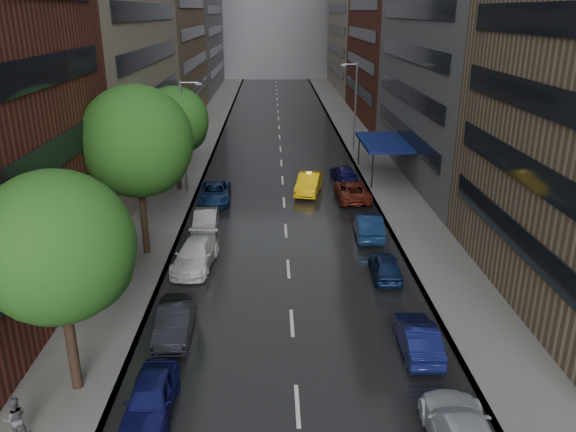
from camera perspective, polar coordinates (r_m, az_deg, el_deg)
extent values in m
cube|color=black|center=(64.98, -0.83, 7.65)|extent=(14.00, 140.00, 0.01)
cube|color=gray|center=(65.47, -8.80, 7.58)|extent=(4.00, 140.00, 0.15)
cube|color=gray|center=(65.70, 7.12, 7.70)|extent=(4.00, 140.00, 0.15)
cube|color=#937A5B|center=(78.78, -12.54, 17.47)|extent=(8.00, 28.00, 22.00)
cube|color=slate|center=(51.95, 16.92, 17.05)|extent=(8.00, 28.00, 24.00)
cube|color=gray|center=(108.60, 7.22, 19.97)|extent=(8.00, 32.00, 28.00)
cube|color=slate|center=(131.45, -1.32, 20.99)|extent=(40.00, 14.00, 32.00)
cylinder|color=#382619|center=(23.29, -21.25, -11.30)|extent=(0.40, 0.40, 4.91)
sphere|color=#1E5116|center=(21.69, -22.46, -2.92)|extent=(5.61, 5.61, 5.61)
cylinder|color=#382619|center=(34.54, -14.49, 0.48)|extent=(0.40, 0.40, 5.64)
sphere|color=#1E5116|center=(33.40, -15.12, 7.33)|extent=(6.45, 6.45, 6.45)
cylinder|color=#382619|center=(46.83, -11.13, 5.28)|extent=(0.40, 0.40, 4.71)
sphere|color=#1E5116|center=(46.08, -11.43, 9.53)|extent=(5.38, 5.38, 5.38)
imported|color=yellow|center=(45.91, 2.13, 3.35)|extent=(2.67, 5.14, 1.61)
imported|color=#111452|center=(22.19, -13.76, -17.53)|extent=(1.70, 4.22, 1.44)
imported|color=black|center=(26.63, -11.42, -10.39)|extent=(1.61, 4.39, 1.44)
imported|color=white|center=(33.08, -9.40, -3.90)|extent=(2.59, 5.30, 1.49)
imported|color=gray|center=(38.19, -8.35, -0.54)|extent=(1.60, 4.38, 1.43)
imported|color=navy|center=(44.11, -7.46, 2.36)|extent=(2.59, 5.27, 1.44)
imported|color=#0F1448|center=(25.60, 13.05, -11.93)|extent=(1.58, 4.27, 1.40)
imported|color=#0D1C3E|center=(31.90, 9.88, -5.02)|extent=(1.75, 3.99, 1.34)
imported|color=#0E2144|center=(37.34, 8.13, -0.90)|extent=(1.88, 4.87, 1.58)
imported|color=#601F13|center=(44.51, 6.54, 2.59)|extent=(2.54, 5.37, 1.48)
imported|color=#100E45|center=(49.61, 5.70, 4.37)|extent=(2.27, 4.71, 1.32)
imported|color=#515056|center=(22.45, -25.96, -17.99)|extent=(0.96, 0.88, 1.60)
imported|color=black|center=(21.96, -26.31, -16.23)|extent=(0.96, 0.98, 0.88)
cylinder|color=gray|center=(44.99, -10.56, 7.73)|extent=(0.18, 0.18, 9.00)
cube|color=gray|center=(44.10, -9.07, 13.11)|extent=(0.50, 0.22, 0.16)
cylinder|color=gray|center=(59.82, 6.85, 10.95)|extent=(0.18, 0.18, 9.00)
cube|color=gray|center=(59.11, 5.64, 15.00)|extent=(0.50, 0.22, 0.16)
cube|color=navy|center=(50.62, 9.73, 7.41)|extent=(4.00, 8.00, 0.25)
cylinder|color=black|center=(47.06, 8.57, 4.62)|extent=(0.12, 0.12, 3.00)
cylinder|color=black|center=(54.32, 7.22, 6.78)|extent=(0.12, 0.12, 3.00)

